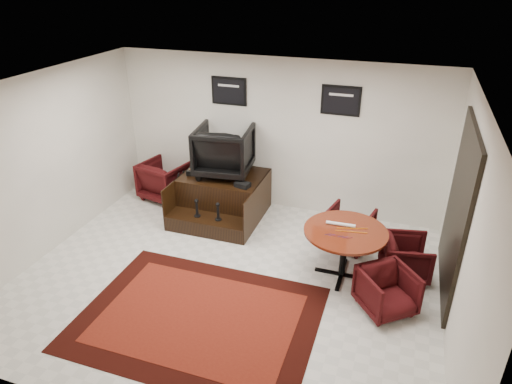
% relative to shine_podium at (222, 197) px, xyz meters
% --- Properties ---
extents(ground, '(6.00, 6.00, 0.00)m').
position_rel_shine_podium_xyz_m(ground, '(0.81, -1.81, -0.35)').
color(ground, beige).
rests_on(ground, ground).
extents(room_shell, '(6.02, 5.02, 2.81)m').
position_rel_shine_podium_xyz_m(room_shell, '(1.22, -1.69, 1.43)').
color(room_shell, silver).
rests_on(room_shell, ground).
extents(area_rug, '(3.07, 2.30, 0.01)m').
position_rel_shine_podium_xyz_m(area_rug, '(0.77, -2.70, -0.35)').
color(area_rug, black).
rests_on(area_rug, ground).
extents(shine_podium, '(1.48, 1.53, 0.76)m').
position_rel_shine_podium_xyz_m(shine_podium, '(0.00, 0.00, 0.00)').
color(shine_podium, black).
rests_on(shine_podium, ground).
extents(shine_chair, '(1.05, 1.00, 0.98)m').
position_rel_shine_podium_xyz_m(shine_chair, '(0.00, 0.15, 0.90)').
color(shine_chair, black).
rests_on(shine_chair, shine_podium).
extents(shoes_pair, '(0.24, 0.27, 0.09)m').
position_rel_shine_podium_xyz_m(shoes_pair, '(-0.53, -0.04, 0.46)').
color(shoes_pair, black).
rests_on(shoes_pair, shine_podium).
extents(polish_kit, '(0.28, 0.22, 0.08)m').
position_rel_shine_podium_xyz_m(polish_kit, '(0.50, -0.27, 0.45)').
color(polish_kit, black).
rests_on(polish_kit, shine_podium).
extents(umbrella_black, '(0.32, 0.12, 0.86)m').
position_rel_shine_podium_xyz_m(umbrella_black, '(-0.86, -0.22, 0.08)').
color(umbrella_black, black).
rests_on(umbrella_black, ground).
extents(umbrella_hooked, '(0.31, 0.12, 0.84)m').
position_rel_shine_podium_xyz_m(umbrella_hooked, '(-0.85, -0.07, 0.07)').
color(umbrella_hooked, black).
rests_on(umbrella_hooked, ground).
extents(armchair_side, '(0.96, 0.92, 0.84)m').
position_rel_shine_podium_xyz_m(armchair_side, '(-1.34, 0.28, 0.07)').
color(armchair_side, black).
rests_on(armchair_side, ground).
extents(meeting_table, '(1.20, 1.20, 0.78)m').
position_rel_shine_podium_xyz_m(meeting_table, '(2.40, -1.17, 0.34)').
color(meeting_table, '#4A140A').
rests_on(meeting_table, ground).
extents(table_chair_back, '(0.82, 0.79, 0.72)m').
position_rel_shine_podium_xyz_m(table_chair_back, '(2.35, -0.31, 0.01)').
color(table_chair_back, black).
rests_on(table_chair_back, ground).
extents(table_chair_window, '(0.74, 0.77, 0.68)m').
position_rel_shine_podium_xyz_m(table_chair_window, '(3.27, -0.86, -0.01)').
color(table_chair_window, black).
rests_on(table_chair_window, ground).
extents(table_chair_corner, '(0.90, 0.89, 0.67)m').
position_rel_shine_podium_xyz_m(table_chair_corner, '(3.07, -1.74, -0.02)').
color(table_chair_corner, black).
rests_on(table_chair_corner, ground).
extents(paper_roll, '(0.42, 0.07, 0.05)m').
position_rel_shine_podium_xyz_m(paper_roll, '(2.31, -1.06, 0.45)').
color(paper_roll, silver).
rests_on(paper_roll, meeting_table).
extents(table_clutter, '(0.57, 0.37, 0.01)m').
position_rel_shine_podium_xyz_m(table_clutter, '(2.44, -1.19, 0.43)').
color(table_clutter, '#CE620B').
rests_on(table_clutter, meeting_table).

